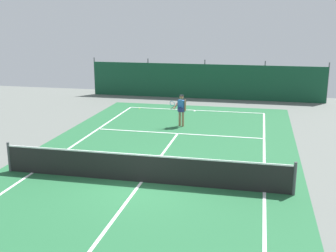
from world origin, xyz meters
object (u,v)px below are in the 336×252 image
at_px(tennis_net, 141,168).
at_px(tennis_ball_near_player, 139,109).
at_px(parked_car, 211,82).
at_px(tennis_player, 181,108).

distance_m(tennis_net, tennis_ball_near_player, 12.05).
bearing_deg(parked_car, tennis_net, -84.41).
xyz_separation_m(tennis_ball_near_player, parked_car, (3.65, 6.89, 0.81)).
xyz_separation_m(tennis_player, tennis_ball_near_player, (-3.32, 3.65, -0.93)).
relative_size(tennis_player, tennis_ball_near_player, 24.85).
xyz_separation_m(tennis_player, parked_car, (0.33, 10.54, -0.12)).
height_order(tennis_ball_near_player, parked_car, parked_car).
bearing_deg(tennis_net, tennis_ball_near_player, 106.59).
height_order(tennis_net, tennis_ball_near_player, tennis_net).
bearing_deg(tennis_player, parked_car, -68.47).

